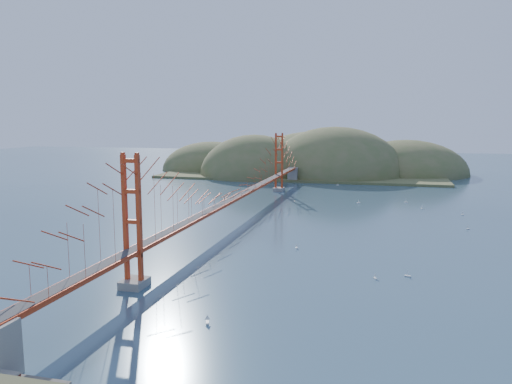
# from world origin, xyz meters

# --- Properties ---
(ground) EXTENTS (320.00, 320.00, 0.00)m
(ground) POSITION_xyz_m (0.00, 0.00, 0.00)
(ground) COLOR #335066
(ground) RESTS_ON ground
(bridge) EXTENTS (2.20, 94.40, 12.00)m
(bridge) POSITION_xyz_m (0.00, 0.18, 7.01)
(bridge) COLOR gray
(bridge) RESTS_ON ground
(far_headlands) EXTENTS (84.00, 58.00, 25.00)m
(far_headlands) POSITION_xyz_m (2.21, 68.52, 0.00)
(far_headlands) COLOR olive
(far_headlands) RESTS_ON ground
(sailboat_8) EXTENTS (0.57, 0.57, 0.60)m
(sailboat_8) POSITION_xyz_m (32.32, 12.25, 0.14)
(sailboat_8) COLOR white
(sailboat_8) RESTS_ON ground
(sailboat_14) EXTENTS (0.57, 0.57, 0.59)m
(sailboat_14) POSITION_xyz_m (31.54, 1.77, 0.14)
(sailboat_14) COLOR white
(sailboat_14) RESTS_ON ground
(sailboat_2) EXTENTS (0.59, 0.56, 0.67)m
(sailboat_2) POSITION_xyz_m (23.06, -20.98, 0.15)
(sailboat_2) COLOR white
(sailboat_2) RESTS_ON ground
(sailboat_0) EXTENTS (0.48, 0.50, 0.57)m
(sailboat_0) POSITION_xyz_m (11.34, -13.54, 0.14)
(sailboat_0) COLOR white
(sailboat_0) RESTS_ON ground
(sailboat_10) EXTENTS (0.60, 0.62, 0.70)m
(sailboat_10) POSITION_xyz_m (8.80, -35.71, 0.15)
(sailboat_10) COLOR white
(sailboat_10) RESTS_ON ground
(sailboat_6) EXTENTS (0.52, 0.52, 0.57)m
(sailboat_6) POSITION_xyz_m (20.17, -22.39, 0.14)
(sailboat_6) COLOR white
(sailboat_6) RESTS_ON ground
(sailboat_3) EXTENTS (0.61, 0.60, 0.68)m
(sailboat_3) POSITION_xyz_m (16.40, 19.14, 0.15)
(sailboat_3) COLOR white
(sailboat_3) RESTS_ON ground
(sailboat_16) EXTENTS (0.62, 0.62, 0.67)m
(sailboat_16) POSITION_xyz_m (26.65, 16.16, 0.15)
(sailboat_16) COLOR white
(sailboat_16) RESTS_ON ground
(sailboat_7) EXTENTS (0.61, 0.51, 0.71)m
(sailboat_7) POSITION_xyz_m (24.39, 21.85, 0.15)
(sailboat_7) COLOR white
(sailboat_7) RESTS_ON ground
(sailboat_12) EXTENTS (0.52, 0.45, 0.60)m
(sailboat_12) POSITION_xyz_m (10.72, 42.00, 0.14)
(sailboat_12) COLOR white
(sailboat_12) RESTS_ON ground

